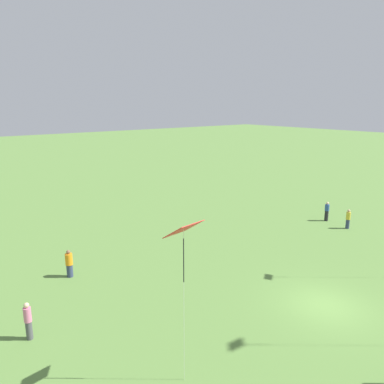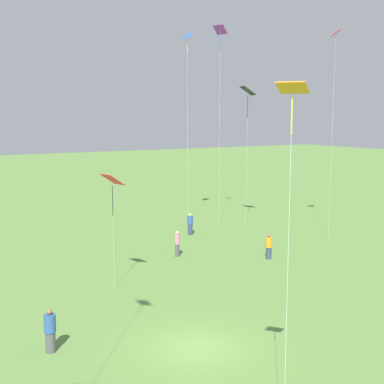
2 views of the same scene
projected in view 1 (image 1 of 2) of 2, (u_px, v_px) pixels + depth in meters
The scene contains 6 objects.
ground_plane at pixel (325, 305), 19.71m from camera, with size 240.00×240.00×0.00m, color #5B843D.
person_0 at pixel (28, 321), 16.71m from camera, with size 0.44×0.44×1.80m.
person_2 at pixel (69, 264), 22.77m from camera, with size 0.62×0.62×1.73m.
person_3 at pixel (327, 211), 33.62m from camera, with size 0.46×0.46×1.75m.
person_5 at pixel (348, 219), 31.55m from camera, with size 0.39×0.39×1.67m.
kite_7 at pixel (184, 233), 13.04m from camera, with size 1.27×1.13×6.45m.
Camera 1 is at (16.54, 9.57, 10.42)m, focal length 35.00 mm.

